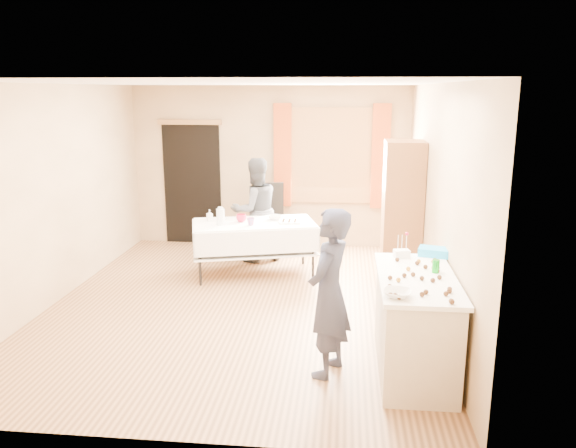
# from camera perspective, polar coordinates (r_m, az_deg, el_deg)

# --- Properties ---
(floor) EXTENTS (4.50, 5.50, 0.02)m
(floor) POSITION_cam_1_polar(r_m,az_deg,el_deg) (6.90, -4.87, -8.16)
(floor) COLOR #9E7047
(floor) RESTS_ON ground
(ceiling) EXTENTS (4.50, 5.50, 0.02)m
(ceiling) POSITION_cam_1_polar(r_m,az_deg,el_deg) (6.41, -5.35, 14.16)
(ceiling) COLOR white
(ceiling) RESTS_ON floor
(wall_back) EXTENTS (4.50, 0.02, 2.60)m
(wall_back) POSITION_cam_1_polar(r_m,az_deg,el_deg) (9.22, -1.86, 5.81)
(wall_back) COLOR tan
(wall_back) RESTS_ON floor
(wall_front) EXTENTS (4.50, 0.02, 2.60)m
(wall_front) POSITION_cam_1_polar(r_m,az_deg,el_deg) (3.94, -12.68, -5.00)
(wall_front) COLOR tan
(wall_front) RESTS_ON floor
(wall_left) EXTENTS (0.02, 5.50, 2.60)m
(wall_left) POSITION_cam_1_polar(r_m,az_deg,el_deg) (7.30, -22.81, 2.74)
(wall_left) COLOR tan
(wall_left) RESTS_ON floor
(wall_right) EXTENTS (0.02, 5.50, 2.60)m
(wall_right) POSITION_cam_1_polar(r_m,az_deg,el_deg) (6.50, 14.90, 2.13)
(wall_right) COLOR tan
(wall_right) RESTS_ON floor
(window_frame) EXTENTS (1.32, 0.06, 1.52)m
(window_frame) POSITION_cam_1_polar(r_m,az_deg,el_deg) (9.08, 4.41, 6.93)
(window_frame) COLOR olive
(window_frame) RESTS_ON wall_back
(window_pane) EXTENTS (1.20, 0.02, 1.40)m
(window_pane) POSITION_cam_1_polar(r_m,az_deg,el_deg) (9.06, 4.41, 6.92)
(window_pane) COLOR white
(window_pane) RESTS_ON wall_back
(curtain_left) EXTENTS (0.28, 0.06, 1.65)m
(curtain_left) POSITION_cam_1_polar(r_m,az_deg,el_deg) (9.08, -0.56, 6.97)
(curtain_left) COLOR #B2471A
(curtain_left) RESTS_ON wall_back
(curtain_right) EXTENTS (0.28, 0.06, 1.65)m
(curtain_right) POSITION_cam_1_polar(r_m,az_deg,el_deg) (9.04, 9.38, 6.76)
(curtain_right) COLOR #B2471A
(curtain_right) RESTS_ON wall_back
(doorway) EXTENTS (0.95, 0.04, 2.00)m
(doorway) POSITION_cam_1_polar(r_m,az_deg,el_deg) (9.50, -9.69, 4.02)
(doorway) COLOR black
(doorway) RESTS_ON floor
(door_lintel) EXTENTS (1.05, 0.06, 0.08)m
(door_lintel) POSITION_cam_1_polar(r_m,az_deg,el_deg) (9.36, -9.98, 10.16)
(door_lintel) COLOR olive
(door_lintel) RESTS_ON wall_back
(cabinet) EXTENTS (0.50, 0.60, 1.89)m
(cabinet) POSITION_cam_1_polar(r_m,az_deg,el_deg) (7.57, 11.50, 1.14)
(cabinet) COLOR brown
(cabinet) RESTS_ON floor
(counter) EXTENTS (0.68, 1.44, 0.91)m
(counter) POSITION_cam_1_polar(r_m,az_deg,el_deg) (5.31, 12.73, -9.88)
(counter) COLOR beige
(counter) RESTS_ON floor
(party_table) EXTENTS (1.85, 1.28, 0.75)m
(party_table) POSITION_cam_1_polar(r_m,az_deg,el_deg) (7.82, -3.43, -2.00)
(party_table) COLOR black
(party_table) RESTS_ON floor
(chair) EXTENTS (0.54, 0.54, 1.11)m
(chair) POSITION_cam_1_polar(r_m,az_deg,el_deg) (8.82, -1.81, -0.96)
(chair) COLOR black
(chair) RESTS_ON floor
(girl) EXTENTS (0.80, 0.73, 1.54)m
(girl) POSITION_cam_1_polar(r_m,az_deg,el_deg) (5.02, 4.19, -7.02)
(girl) COLOR #24283E
(girl) RESTS_ON floor
(woman) EXTENTS (1.28, 1.26, 1.56)m
(woman) POSITION_cam_1_polar(r_m,az_deg,el_deg) (8.38, -3.33, 1.42)
(woman) COLOR black
(woman) RESTS_ON floor
(soda_can) EXTENTS (0.08, 0.08, 0.12)m
(soda_can) POSITION_cam_1_polar(r_m,az_deg,el_deg) (5.27, 14.79, -4.17)
(soda_can) COLOR #0E8215
(soda_can) RESTS_ON counter
(mixing_bowl) EXTENTS (0.32, 0.32, 0.06)m
(mixing_bowl) POSITION_cam_1_polar(r_m,az_deg,el_deg) (4.61, 11.05, -6.93)
(mixing_bowl) COLOR white
(mixing_bowl) RESTS_ON counter
(foam_block) EXTENTS (0.17, 0.13, 0.08)m
(foam_block) POSITION_cam_1_polar(r_m,az_deg,el_deg) (5.66, 11.46, -2.98)
(foam_block) COLOR white
(foam_block) RESTS_ON counter
(blue_basket) EXTENTS (0.34, 0.27, 0.08)m
(blue_basket) POSITION_cam_1_polar(r_m,az_deg,el_deg) (5.80, 14.63, -2.75)
(blue_basket) COLOR #1CA3F6
(blue_basket) RESTS_ON counter
(pitcher) EXTENTS (0.11, 0.11, 0.22)m
(pitcher) POSITION_cam_1_polar(r_m,az_deg,el_deg) (7.61, -6.87, 0.72)
(pitcher) COLOR silver
(pitcher) RESTS_ON party_table
(cup_red) EXTENTS (0.26, 0.26, 0.11)m
(cup_red) POSITION_cam_1_polar(r_m,az_deg,el_deg) (7.76, -4.77, 0.60)
(cup_red) COLOR #B11331
(cup_red) RESTS_ON party_table
(cup_rainbow) EXTENTS (0.11, 0.11, 0.10)m
(cup_rainbow) POSITION_cam_1_polar(r_m,az_deg,el_deg) (7.57, -3.81, 0.25)
(cup_rainbow) COLOR red
(cup_rainbow) RESTS_ON party_table
(small_bowl) EXTENTS (0.31, 0.31, 0.06)m
(small_bowl) POSITION_cam_1_polar(r_m,az_deg,el_deg) (7.89, -1.34, 0.68)
(small_bowl) COLOR white
(small_bowl) RESTS_ON party_table
(pastry_tray) EXTENTS (0.31, 0.24, 0.02)m
(pastry_tray) POSITION_cam_1_polar(r_m,az_deg,el_deg) (7.70, 0.14, 0.20)
(pastry_tray) COLOR white
(pastry_tray) RESTS_ON party_table
(bottle) EXTENTS (0.14, 0.14, 0.16)m
(bottle) POSITION_cam_1_polar(r_m,az_deg,el_deg) (7.85, -7.97, 0.87)
(bottle) COLOR white
(bottle) RESTS_ON party_table
(cake_balls) EXTENTS (0.54, 1.15, 0.04)m
(cake_balls) POSITION_cam_1_polar(r_m,az_deg,el_deg) (5.02, 13.44, -5.42)
(cake_balls) COLOR #3F2314
(cake_balls) RESTS_ON counter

